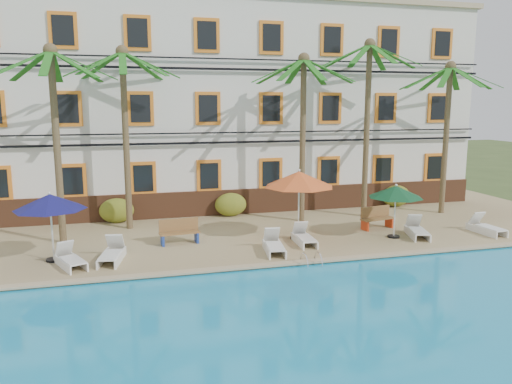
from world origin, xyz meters
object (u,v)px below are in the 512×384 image
object	(u,v)px
umbrella_green	(396,192)
lounger_a	(70,259)
palm_e	(447,115)
umbrella_red	(299,180)
lounger_e	(417,230)
lounger_b	(112,254)
palm_c	(303,113)
lounger_f	(486,227)
umbrella_blue	(50,202)
palm_d	(368,104)
lounger_d	(304,237)
palm_a	(55,116)
palm_b	(125,112)
bench_left	(179,231)
bench_right	(376,217)
pool_ladder	(311,263)
lounger_c	(274,245)

from	to	relation	value
umbrella_green	lounger_a	world-z (taller)	umbrella_green
palm_e	umbrella_green	size ratio (longest dim) A/B	3.34
umbrella_red	lounger_e	distance (m)	5.18
lounger_b	lounger_e	xyz separation A→B (m)	(11.64, 0.15, -0.00)
palm_c	lounger_f	xyz separation A→B (m)	(6.50, -4.03, -4.53)
palm_c	umbrella_blue	world-z (taller)	palm_c
palm_e	umbrella_red	xyz separation A→B (m)	(-8.31, -2.68, -2.34)
palm_c	palm_e	world-z (taller)	palm_c
palm_c	palm_d	size ratio (longest dim) A/B	0.91
umbrella_blue	lounger_d	distance (m)	9.02
palm_d	lounger_d	bearing A→B (deg)	-139.28
palm_e	palm_c	bearing A→B (deg)	178.85
palm_a	palm_b	distance (m)	2.99
bench_left	bench_right	world-z (taller)	same
bench_left	lounger_b	bearing A→B (deg)	-146.13
lounger_d	bench_right	bearing A→B (deg)	21.03
palm_e	lounger_d	xyz separation A→B (m)	(-8.36, -3.44, -4.42)
umbrella_blue	lounger_b	world-z (taller)	umbrella_blue
umbrella_green	lounger_e	size ratio (longest dim) A/B	1.16
palm_a	bench_left	distance (m)	6.17
palm_e	bench_right	xyz separation A→B (m)	(-4.58, -1.99, -4.21)
palm_b	lounger_b	bearing A→B (deg)	-98.21
lounger_e	lounger_a	bearing A→B (deg)	-178.30
umbrella_green	lounger_a	xyz separation A→B (m)	(-12.00, -0.53, -1.57)
palm_c	palm_d	xyz separation A→B (m)	(3.18, 0.19, 0.41)
palm_a	umbrella_red	world-z (taller)	palm_a
umbrella_blue	lounger_e	bearing A→B (deg)	-1.74
lounger_b	lounger_d	distance (m)	6.96
umbrella_blue	lounger_a	world-z (taller)	umbrella_blue
bench_left	palm_d	bearing A→B (deg)	15.64
umbrella_blue	palm_c	bearing A→B (deg)	18.53
palm_c	lounger_f	size ratio (longest dim) A/B	4.24
lounger_e	pool_ladder	world-z (taller)	lounger_e
palm_e	lounger_a	size ratio (longest dim) A/B	4.10
lounger_f	pool_ladder	distance (m)	8.48
palm_c	umbrella_blue	distance (m)	10.96
umbrella_red	umbrella_green	world-z (taller)	umbrella_red
umbrella_green	lounger_b	size ratio (longest dim) A/B	1.17
palm_b	umbrella_green	world-z (taller)	palm_b
palm_d	lounger_a	xyz separation A→B (m)	(-12.64, -4.36, -4.95)
palm_a	bench_right	world-z (taller)	palm_a
palm_c	bench_right	world-z (taller)	palm_c
umbrella_red	lounger_d	xyz separation A→B (m)	(-0.05, -0.77, -2.08)
palm_a	lounger_f	xyz separation A→B (m)	(16.49, -2.93, -4.51)
palm_c	lounger_c	xyz separation A→B (m)	(-2.62, -4.34, -4.53)
palm_c	pool_ladder	xyz separation A→B (m)	(-1.79, -5.84, -4.79)
bench_left	palm_a	bearing A→B (deg)	164.20
umbrella_blue	lounger_e	size ratio (longest dim) A/B	1.28
lounger_a	lounger_c	size ratio (longest dim) A/B	0.98
lounger_c	bench_left	bearing A→B (deg)	146.83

